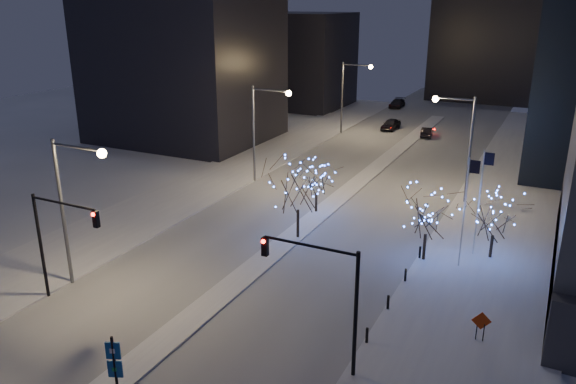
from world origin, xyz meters
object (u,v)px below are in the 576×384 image
Objects in this scene: street_lamp_w_mid at (263,122)px; street_lamp_east at (461,135)px; car_far at (397,103)px; holiday_tree_median_far at (317,179)px; construction_sign at (481,323)px; street_lamp_w_far at (349,88)px; car_near at (391,124)px; street_lamp_w_near at (72,195)px; traffic_signal_west at (56,233)px; holiday_tree_median_near at (298,186)px; traffic_signal_east at (327,287)px; wayfinding_sign at (115,365)px; holiday_tree_plaza_near at (427,213)px; car_mid at (427,132)px; holiday_tree_plaza_far at (495,217)px.

street_lamp_east is at bearing 8.96° from street_lamp_w_mid.
holiday_tree_median_far reaches higher than car_far.
construction_sign reaches higher than car_far.
holiday_tree_median_far is (8.44, -5.56, -3.30)m from street_lamp_w_mid.
street_lamp_w_far reaches higher than car_near.
street_lamp_w_near is 1.43× the size of traffic_signal_west.
holiday_tree_median_near is at bearing -75.50° from street_lamp_w_far.
traffic_signal_west is 1.37× the size of car_far.
traffic_signal_east reaches higher than wayfinding_sign.
street_lamp_east reaches higher than wayfinding_sign.
holiday_tree_median_near is 6.14m from holiday_tree_median_far.
holiday_tree_plaza_near is (0.42, -14.07, -2.67)m from street_lamp_east.
street_lamp_w_near is 5.60× the size of construction_sign.
street_lamp_w_mid is 2.53× the size of car_mid.
street_lamp_w_far is 1.73× the size of holiday_tree_plaza_near.
car_near is 0.80× the size of holiday_tree_plaza_near.
street_lamp_east is at bearing -69.92° from car_far.
street_lamp_w_mid is at bearing -90.00° from street_lamp_w_far.
car_mid is at bearing 86.63° from holiday_tree_median_far.
car_far is at bearing 74.14° from wayfinding_sign.
car_mid is 39.34m from holiday_tree_plaza_far.
traffic_signal_east is 3.92× the size of construction_sign.
holiday_tree_plaza_near is (1.56, 14.93, -0.98)m from traffic_signal_east.
wayfinding_sign is at bearing -137.06° from traffic_signal_east.
street_lamp_east is at bearing 89.97° from construction_sign.
traffic_signal_east is at bearing -73.38° from car_near.
holiday_tree_median_far is at bearing 80.02° from car_mid.
car_near is 54.31m from construction_sign.
holiday_tree_median_near is at bearing -80.42° from holiday_tree_median_far.
traffic_signal_west reaches higher than holiday_tree_plaza_near.
car_near is 18.31m from car_far.
holiday_tree_median_near reaches higher than wayfinding_sign.
street_lamp_w_near reaches higher than wayfinding_sign.
street_lamp_east is 17.49m from holiday_tree_median_near.
street_lamp_w_mid is at bearing 127.08° from construction_sign.
car_near reaches higher than car_mid.
street_lamp_w_near is 2.15× the size of car_near.
street_lamp_w_near and street_lamp_w_mid have the same top height.
car_near is at bearing 116.17° from holiday_tree_plaza_far.
street_lamp_w_mid is at bearing 160.31° from holiday_tree_plaza_far.
construction_sign is (0.93, -11.51, -2.13)m from holiday_tree_plaza_far.
street_lamp_w_far is at bearing 90.00° from street_lamp_w_near.
holiday_tree_plaza_far is at bearing 71.38° from traffic_signal_east.
car_mid is 50.48m from construction_sign.
holiday_tree_plaza_near is at bearing 106.60° from construction_sign.
street_lamp_w_far reaches higher than holiday_tree_median_far.
holiday_tree_plaza_far is at bearing -60.42° from car_near.
construction_sign is at bearing -29.17° from holiday_tree_median_near.
traffic_signal_east is (17.38, 1.00, 0.00)m from traffic_signal_west.
holiday_tree_median_near is 1.84× the size of wayfinding_sign.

